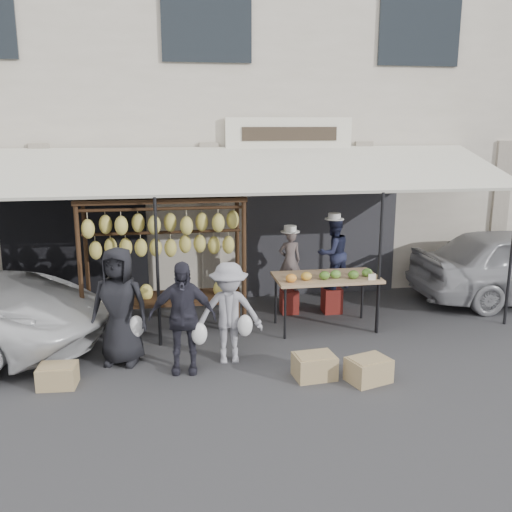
# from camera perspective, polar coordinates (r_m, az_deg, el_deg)

# --- Properties ---
(ground_plane) EXTENTS (90.00, 90.00, 0.00)m
(ground_plane) POSITION_cam_1_polar(r_m,az_deg,el_deg) (8.03, -2.19, -11.51)
(ground_plane) COLOR #2D2D30
(shophouse) EXTENTS (24.00, 6.15, 7.30)m
(shophouse) POSITION_cam_1_polar(r_m,az_deg,el_deg) (13.76, -5.90, 14.36)
(shophouse) COLOR beige
(shophouse) RESTS_ON ground_plane
(awning) EXTENTS (10.00, 2.35, 2.92)m
(awning) POSITION_cam_1_polar(r_m,az_deg,el_deg) (9.59, -4.03, 8.50)
(awning) COLOR beige
(awning) RESTS_ON ground_plane
(banana_rack) EXTENTS (2.60, 0.90, 2.24)m
(banana_rack) POSITION_cam_1_polar(r_m,az_deg,el_deg) (9.15, -9.30, 1.79)
(banana_rack) COLOR black
(banana_rack) RESTS_ON ground_plane
(produce_table) EXTENTS (1.70, 0.90, 1.04)m
(produce_table) POSITION_cam_1_polar(r_m,az_deg,el_deg) (9.39, 7.12, -2.24)
(produce_table) COLOR tan
(produce_table) RESTS_ON ground_plane
(vendor_left) EXTENTS (0.41, 0.28, 1.10)m
(vendor_left) POSITION_cam_1_polar(r_m,az_deg,el_deg) (10.11, 3.39, -0.45)
(vendor_left) COLOR #5C4F4E
(vendor_left) RESTS_ON stool_left
(vendor_right) EXTENTS (0.75, 0.67, 1.29)m
(vendor_right) POSITION_cam_1_polar(r_m,az_deg,el_deg) (10.19, 7.73, 0.29)
(vendor_right) COLOR #1D213B
(vendor_right) RESTS_ON stool_right
(customer_left) EXTENTS (0.94, 0.74, 1.69)m
(customer_left) POSITION_cam_1_polar(r_m,az_deg,el_deg) (8.24, -13.49, -4.90)
(customer_left) COLOR black
(customer_left) RESTS_ON ground_plane
(customer_mid) EXTENTS (0.95, 0.49, 1.56)m
(customer_mid) POSITION_cam_1_polar(r_m,az_deg,el_deg) (7.83, -7.38, -6.10)
(customer_mid) COLOR #282732
(customer_mid) RESTS_ON ground_plane
(customer_right) EXTENTS (0.98, 0.60, 1.47)m
(customer_right) POSITION_cam_1_polar(r_m,az_deg,el_deg) (8.09, -2.72, -5.72)
(customer_right) COLOR gray
(customer_right) RESTS_ON ground_plane
(stool_left) EXTENTS (0.34, 0.34, 0.42)m
(stool_left) POSITION_cam_1_polar(r_m,az_deg,el_deg) (10.31, 3.34, -4.56)
(stool_left) COLOR maroon
(stool_left) RESTS_ON ground_plane
(stool_right) EXTENTS (0.38, 0.38, 0.46)m
(stool_right) POSITION_cam_1_polar(r_m,az_deg,el_deg) (10.41, 7.58, -4.39)
(stool_right) COLOR maroon
(stool_right) RESTS_ON ground_plane
(crate_near_a) EXTENTS (0.57, 0.45, 0.32)m
(crate_near_a) POSITION_cam_1_polar(r_m,az_deg,el_deg) (7.84, 5.85, -10.92)
(crate_near_a) COLOR tan
(crate_near_a) RESTS_ON ground_plane
(crate_near_b) EXTENTS (0.63, 0.55, 0.32)m
(crate_near_b) POSITION_cam_1_polar(r_m,az_deg,el_deg) (7.84, 11.18, -11.12)
(crate_near_b) COLOR tan
(crate_near_b) RESTS_ON ground_plane
(crate_far) EXTENTS (0.50, 0.40, 0.29)m
(crate_far) POSITION_cam_1_polar(r_m,az_deg,el_deg) (7.99, -19.22, -11.26)
(crate_far) COLOR tan
(crate_far) RESTS_ON ground_plane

